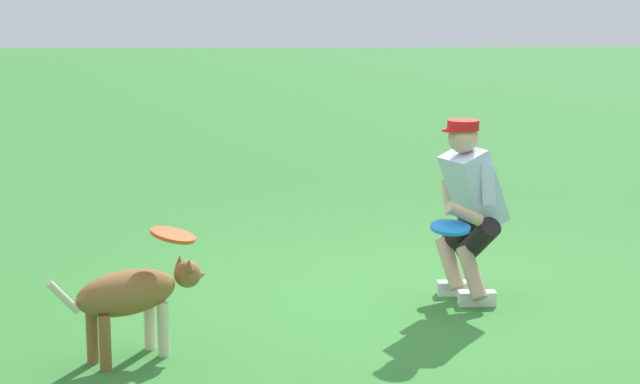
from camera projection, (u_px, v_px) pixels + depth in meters
ground_plane at (403, 299)px, 7.59m from camera, size 60.00×60.00×0.00m
person at (469, 204)px, 7.45m from camera, size 0.52×0.69×1.29m
dog at (134, 295)px, 6.34m from camera, size 0.89×0.69×0.58m
frisbee_flying at (173, 235)px, 6.39m from camera, size 0.31×0.32×0.10m
frisbee_held at (450, 228)px, 7.12m from camera, size 0.33×0.33×0.06m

